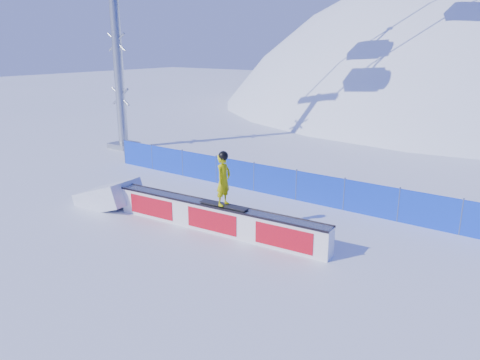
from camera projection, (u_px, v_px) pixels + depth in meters
The scene contains 6 objects.
ground at pixel (252, 244), 14.38m from camera, with size 160.00×160.00×0.00m, color white.
snow_hill at pixel (464, 267), 52.11m from camera, with size 64.00×64.00×64.00m.
safety_fence at pixel (319, 190), 17.71m from camera, with size 22.05×0.05×1.30m.
rail_box at pixel (216, 218), 15.22m from camera, with size 7.94×1.12×0.95m.
snow_ramp at pixel (110, 205), 17.85m from camera, with size 2.26×1.51×0.85m, color white, non-canonical shape.
snowboarder at pixel (224, 179), 14.69m from camera, with size 1.73×0.63×1.79m.
Camera 1 is at (7.45, -10.96, 5.94)m, focal length 35.00 mm.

